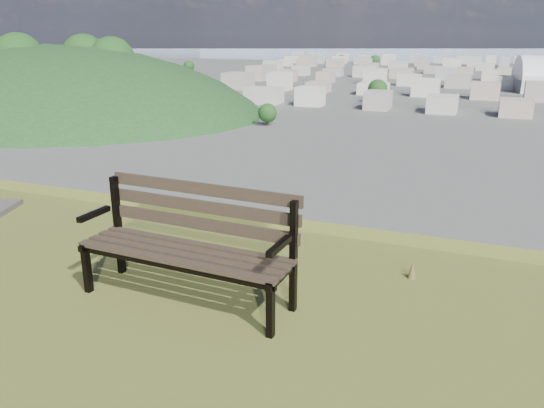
% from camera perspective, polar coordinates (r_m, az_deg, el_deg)
% --- Properties ---
extents(park_bench, '(1.92, 0.69, 0.99)m').
position_cam_1_polar(park_bench, '(4.64, -8.77, -3.58)').
color(park_bench, '#3B3122').
rests_on(park_bench, hilltop_mesa).
extents(green_wooded_hill, '(183.99, 147.19, 92.00)m').
position_cam_1_polar(green_wooded_hill, '(213.09, -22.43, 9.24)').
color(green_wooded_hill, '#163D1A').
rests_on(green_wooded_hill, ground).
extents(city_blocks, '(395.00, 361.00, 7.00)m').
position_cam_1_polar(city_blocks, '(396.76, 22.20, 13.17)').
color(city_blocks, beige).
rests_on(city_blocks, ground).
extents(city_trees, '(406.52, 387.20, 9.98)m').
position_cam_1_polar(city_trees, '(322.71, 17.25, 13.11)').
color(city_trees, '#372A1B').
rests_on(city_trees, ground).
extents(bay_water, '(2400.00, 700.00, 0.12)m').
position_cam_1_polar(bay_water, '(902.01, 22.65, 14.83)').
color(bay_water, '#8292A6').
rests_on(bay_water, ground).
extents(far_hills, '(2050.00, 340.00, 60.00)m').
position_cam_1_polar(far_hills, '(1405.97, 20.35, 16.75)').
color(far_hills, '#8997AA').
rests_on(far_hills, ground).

